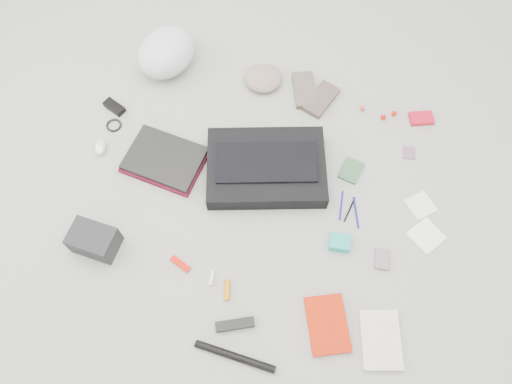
% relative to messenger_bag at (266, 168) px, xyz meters
% --- Properties ---
extents(ground_plane, '(4.00, 4.00, 0.00)m').
position_rel_messenger_bag_xyz_m(ground_plane, '(-0.01, -0.13, -0.04)').
color(ground_plane, gray).
extents(messenger_bag, '(0.59, 0.49, 0.09)m').
position_rel_messenger_bag_xyz_m(messenger_bag, '(0.00, 0.00, 0.00)').
color(messenger_bag, black).
rests_on(messenger_bag, ground_plane).
extents(bag_flap, '(0.47, 0.31, 0.01)m').
position_rel_messenger_bag_xyz_m(bag_flap, '(0.00, 0.00, 0.05)').
color(bag_flap, black).
rests_on(bag_flap, messenger_bag).
extents(laptop_sleeve, '(0.37, 0.29, 0.02)m').
position_rel_messenger_bag_xyz_m(laptop_sleeve, '(-0.45, -0.06, -0.03)').
color(laptop_sleeve, '#5B0C20').
rests_on(laptop_sleeve, ground_plane).
extents(laptop, '(0.35, 0.28, 0.02)m').
position_rel_messenger_bag_xyz_m(laptop, '(-0.45, -0.06, -0.01)').
color(laptop, black).
rests_on(laptop, laptop_sleeve).
extents(bike_helmet, '(0.33, 0.37, 0.19)m').
position_rel_messenger_bag_xyz_m(bike_helmet, '(-0.61, 0.46, 0.05)').
color(bike_helmet, silver).
rests_on(bike_helmet, ground_plane).
extents(beanie, '(0.20, 0.20, 0.06)m').
position_rel_messenger_bag_xyz_m(beanie, '(-0.14, 0.48, -0.01)').
color(beanie, gray).
rests_on(beanie, ground_plane).
extents(mitten_left, '(0.16, 0.22, 0.03)m').
position_rel_messenger_bag_xyz_m(mitten_left, '(0.07, 0.47, -0.03)').
color(mitten_left, brown).
rests_on(mitten_left, ground_plane).
extents(mitten_right, '(0.16, 0.21, 0.03)m').
position_rel_messenger_bag_xyz_m(mitten_right, '(0.16, 0.44, -0.03)').
color(mitten_right, brown).
rests_on(mitten_right, ground_plane).
extents(power_brick, '(0.11, 0.09, 0.03)m').
position_rel_messenger_bag_xyz_m(power_brick, '(-0.78, 0.15, -0.03)').
color(power_brick, black).
rests_on(power_brick, ground_plane).
extents(cable_coil, '(0.09, 0.09, 0.01)m').
position_rel_messenger_bag_xyz_m(cable_coil, '(-0.75, 0.06, -0.04)').
color(cable_coil, black).
rests_on(cable_coil, ground_plane).
extents(mouse, '(0.07, 0.10, 0.03)m').
position_rel_messenger_bag_xyz_m(mouse, '(-0.76, -0.08, -0.03)').
color(mouse, silver).
rests_on(mouse, ground_plane).
extents(camera_bag, '(0.19, 0.14, 0.12)m').
position_rel_messenger_bag_xyz_m(camera_bag, '(-0.59, -0.51, 0.02)').
color(camera_bag, '#242527').
rests_on(camera_bag, ground_plane).
extents(multitool, '(0.09, 0.06, 0.01)m').
position_rel_messenger_bag_xyz_m(multitool, '(-0.23, -0.50, -0.04)').
color(multitool, '#C60C00').
rests_on(multitool, ground_plane).
extents(toiletry_tube_white, '(0.02, 0.06, 0.02)m').
position_rel_messenger_bag_xyz_m(toiletry_tube_white, '(-0.09, -0.53, -0.03)').
color(toiletry_tube_white, silver).
rests_on(toiletry_tube_white, ground_plane).
extents(toiletry_tube_orange, '(0.04, 0.08, 0.02)m').
position_rel_messenger_bag_xyz_m(toiletry_tube_orange, '(-0.02, -0.56, -0.03)').
color(toiletry_tube_orange, '#CA6F04').
rests_on(toiletry_tube_orange, ground_plane).
extents(u_lock, '(0.15, 0.09, 0.03)m').
position_rel_messenger_bag_xyz_m(u_lock, '(0.05, -0.68, -0.03)').
color(u_lock, black).
rests_on(u_lock, ground_plane).
extents(bike_pump, '(0.32, 0.05, 0.03)m').
position_rel_messenger_bag_xyz_m(bike_pump, '(0.08, -0.79, -0.03)').
color(bike_pump, black).
rests_on(bike_pump, ground_plane).
extents(book_red, '(0.22, 0.26, 0.02)m').
position_rel_messenger_bag_xyz_m(book_red, '(0.39, -0.59, -0.03)').
color(book_red, red).
rests_on(book_red, ground_plane).
extents(book_white, '(0.20, 0.25, 0.02)m').
position_rel_messenger_bag_xyz_m(book_white, '(0.60, -0.59, -0.03)').
color(book_white, beige).
rests_on(book_white, ground_plane).
extents(notepad, '(0.11, 0.13, 0.01)m').
position_rel_messenger_bag_xyz_m(notepad, '(0.36, 0.10, -0.04)').
color(notepad, '#325A38').
rests_on(notepad, ground_plane).
extents(pen_blue, '(0.02, 0.14, 0.01)m').
position_rel_messenger_bag_xyz_m(pen_blue, '(0.35, -0.08, -0.04)').
color(pen_blue, '#13108E').
rests_on(pen_blue, ground_plane).
extents(pen_black, '(0.03, 0.12, 0.01)m').
position_rel_messenger_bag_xyz_m(pen_black, '(0.39, -0.09, -0.04)').
color(pen_black, black).
rests_on(pen_black, ground_plane).
extents(pen_navy, '(0.05, 0.14, 0.01)m').
position_rel_messenger_bag_xyz_m(pen_navy, '(0.42, -0.09, -0.04)').
color(pen_navy, navy).
rests_on(pen_navy, ground_plane).
extents(accordion_wallet, '(0.09, 0.08, 0.04)m').
position_rel_messenger_bag_xyz_m(accordion_wallet, '(0.38, -0.25, -0.02)').
color(accordion_wallet, '#16A69C').
rests_on(accordion_wallet, ground_plane).
extents(card_deck, '(0.07, 0.09, 0.02)m').
position_rel_messenger_bag_xyz_m(card_deck, '(0.56, -0.28, -0.03)').
color(card_deck, gray).
rests_on(card_deck, ground_plane).
extents(napkin_top, '(0.15, 0.15, 0.01)m').
position_rel_messenger_bag_xyz_m(napkin_top, '(0.69, 0.01, -0.04)').
color(napkin_top, silver).
rests_on(napkin_top, ground_plane).
extents(napkin_bottom, '(0.17, 0.17, 0.01)m').
position_rel_messenger_bag_xyz_m(napkin_bottom, '(0.73, -0.12, -0.04)').
color(napkin_bottom, white).
rests_on(napkin_bottom, ground_plane).
extents(lollipop_a, '(0.03, 0.03, 0.02)m').
position_rel_messenger_bag_xyz_m(lollipop_a, '(0.36, 0.44, -0.03)').
color(lollipop_a, '#C43E22').
rests_on(lollipop_a, ground_plane).
extents(lollipop_b, '(0.03, 0.03, 0.02)m').
position_rel_messenger_bag_xyz_m(lollipop_b, '(0.46, 0.42, -0.03)').
color(lollipop_b, '#C20B01').
rests_on(lollipop_b, ground_plane).
extents(lollipop_c, '(0.03, 0.03, 0.02)m').
position_rel_messenger_bag_xyz_m(lollipop_c, '(0.51, 0.45, -0.03)').
color(lollipop_c, red).
rests_on(lollipop_c, ground_plane).
extents(altoids_tin, '(0.13, 0.10, 0.02)m').
position_rel_messenger_bag_xyz_m(altoids_tin, '(0.63, 0.45, -0.03)').
color(altoids_tin, red).
rests_on(altoids_tin, ground_plane).
extents(stamp_sheet, '(0.06, 0.07, 0.00)m').
position_rel_messenger_bag_xyz_m(stamp_sheet, '(0.60, 0.26, -0.04)').
color(stamp_sheet, '#84576B').
rests_on(stamp_sheet, ground_plane).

